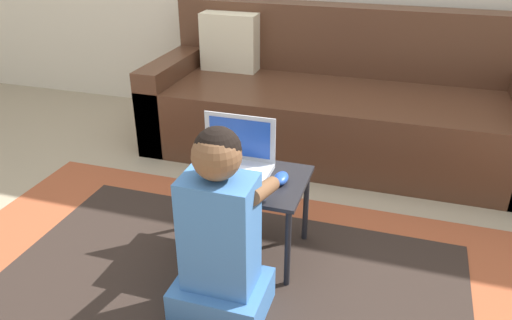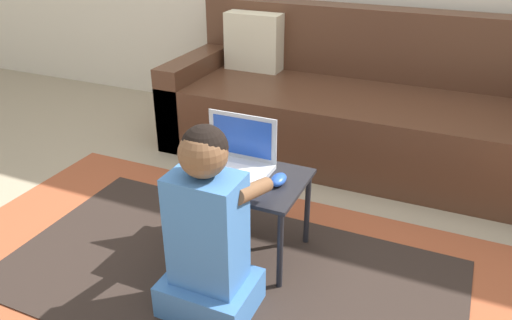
{
  "view_description": "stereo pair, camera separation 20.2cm",
  "coord_description": "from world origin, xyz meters",
  "px_view_note": "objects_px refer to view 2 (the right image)",
  "views": [
    {
      "loc": [
        0.52,
        -1.69,
        1.34
      ],
      "look_at": [
        -0.03,
        0.04,
        0.43
      ],
      "focal_mm": 35.0,
      "sensor_mm": 36.0,
      "label": 1
    },
    {
      "loc": [
        0.71,
        -1.62,
        1.34
      ],
      "look_at": [
        -0.03,
        0.04,
        0.43
      ],
      "focal_mm": 35.0,
      "sensor_mm": 36.0,
      "label": 2
    }
  ],
  "objects_px": {
    "couch": "(355,109)",
    "laptop": "(235,162)",
    "laptop_desk": "(245,187)",
    "person_seated": "(208,234)",
    "computer_mouse": "(279,180)"
  },
  "relations": [
    {
      "from": "laptop_desk",
      "to": "person_seated",
      "type": "relative_size",
      "value": 0.66
    },
    {
      "from": "laptop",
      "to": "person_seated",
      "type": "bearing_deg",
      "value": -76.89
    },
    {
      "from": "laptop",
      "to": "person_seated",
      "type": "distance_m",
      "value": 0.42
    },
    {
      "from": "couch",
      "to": "person_seated",
      "type": "distance_m",
      "value": 1.55
    },
    {
      "from": "couch",
      "to": "computer_mouse",
      "type": "relative_size",
      "value": 22.54
    },
    {
      "from": "couch",
      "to": "person_seated",
      "type": "xyz_separation_m",
      "value": [
        -0.14,
        -1.55,
        0.05
      ]
    },
    {
      "from": "couch",
      "to": "laptop_desk",
      "type": "distance_m",
      "value": 1.2
    },
    {
      "from": "computer_mouse",
      "to": "person_seated",
      "type": "bearing_deg",
      "value": -107.75
    },
    {
      "from": "laptop_desk",
      "to": "computer_mouse",
      "type": "height_order",
      "value": "computer_mouse"
    },
    {
      "from": "couch",
      "to": "laptop",
      "type": "relative_size",
      "value": 7.16
    },
    {
      "from": "laptop_desk",
      "to": "laptop",
      "type": "distance_m",
      "value": 0.12
    },
    {
      "from": "laptop_desk",
      "to": "laptop",
      "type": "height_order",
      "value": "laptop"
    },
    {
      "from": "laptop_desk",
      "to": "laptop",
      "type": "bearing_deg",
      "value": 150.11
    },
    {
      "from": "couch",
      "to": "laptop",
      "type": "xyz_separation_m",
      "value": [
        -0.24,
        -1.14,
        0.13
      ]
    },
    {
      "from": "laptop",
      "to": "computer_mouse",
      "type": "height_order",
      "value": "laptop"
    }
  ]
}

